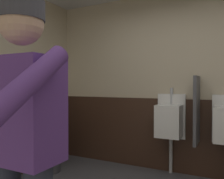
{
  "coord_description": "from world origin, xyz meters",
  "views": [
    {
      "loc": [
        0.53,
        -1.71,
        1.28
      ],
      "look_at": [
        -0.21,
        -0.25,
        1.25
      ],
      "focal_mm": 38.11,
      "sensor_mm": 36.0,
      "label": 1
    }
  ],
  "objects": [
    {
      "name": "urinal_left",
      "position": [
        -0.26,
        1.65,
        0.78
      ],
      "size": [
        0.4,
        0.34,
        1.24
      ],
      "color": "white",
      "rests_on": "ground_plane"
    },
    {
      "name": "wainscot_band_back",
      "position": [
        0.0,
        1.8,
        0.54
      ],
      "size": [
        4.36,
        0.03,
        1.08
      ],
      "primitive_type": "cube",
      "color": "#382319",
      "rests_on": "ground_plane"
    },
    {
      "name": "privacy_divider_panel",
      "position": [
        0.12,
        1.58,
        0.95
      ],
      "size": [
        0.04,
        0.4,
        0.9
      ],
      "primitive_type": "cube",
      "color": "#4C4C51"
    },
    {
      "name": "person",
      "position": [
        -0.42,
        -0.86,
        1.01
      ],
      "size": [
        0.62,
        0.6,
        1.71
      ],
      "color": "#2D3342",
      "rests_on": "ground_plane"
    },
    {
      "name": "trash_bin",
      "position": [
        -1.87,
        0.99,
        0.35
      ],
      "size": [
        0.32,
        0.32,
        0.7
      ],
      "primitive_type": "cylinder",
      "color": "#38383D",
      "rests_on": "ground_plane"
    },
    {
      "name": "wall_back",
      "position": [
        0.0,
        1.87,
        1.33
      ],
      "size": [
        4.96,
        0.12,
        2.65
      ],
      "primitive_type": "cube",
      "color": "beige",
      "rests_on": "ground_plane"
    }
  ]
}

